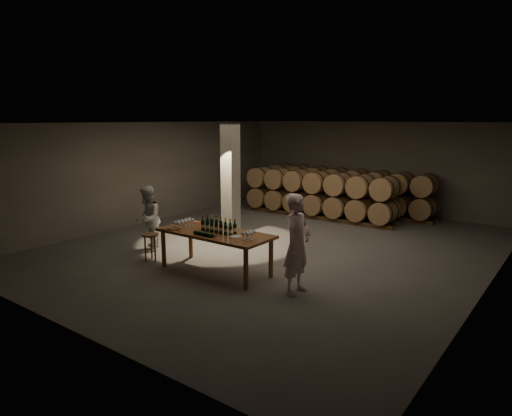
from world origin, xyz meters
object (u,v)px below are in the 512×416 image
Objects in this scene: tasting_table at (215,236)px; stool at (150,239)px; bottle_cluster at (219,227)px; notebook_near at (173,229)px; person_man at (297,244)px; plate at (235,236)px; person_woman at (148,219)px.

tasting_table is 1.81m from stool.
bottle_cluster is at bearing 12.06° from tasting_table.
person_man is at bearing 16.83° from notebook_near.
tasting_table is 0.98m from notebook_near.
tasting_table is 10.17× the size of plate.
notebook_near is 1.68m from person_woman.
plate is 2.42m from stool.
notebook_near is at bearing -168.11° from plate.
person_man reaches higher than tasting_table.
plate is at bearing 44.61° from person_woman.
person_man is (3.83, 0.33, 0.44)m from stool.
tasting_table is 1.57× the size of person_woman.
stool is at bearing -169.64° from bottle_cluster.
bottle_cluster reaches higher than plate.
notebook_near is 2.99m from person_man.
plate is 1.46m from person_man.
person_man reaches higher than person_woman.
bottle_cluster is 3.37× the size of plate.
tasting_table is at bearing 173.39° from plate.
bottle_cluster is 2.56m from person_woman.
bottle_cluster is at bearing 86.85° from person_man.
notebook_near is 0.14× the size of person_woman.
notebook_near reaches higher than stool.
bottle_cluster is 0.52× the size of person_woman.
person_woman reaches higher than bottle_cluster.
bottle_cluster is 0.54m from plate.
notebook_near is 0.96m from stool.
person_man is at bearing 4.94° from stool.
person_man is (1.46, 0.08, 0.06)m from plate.
person_woman reaches higher than tasting_table.
tasting_table is 3.02× the size of bottle_cluster.
tasting_table is at bearing 44.96° from person_woman.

